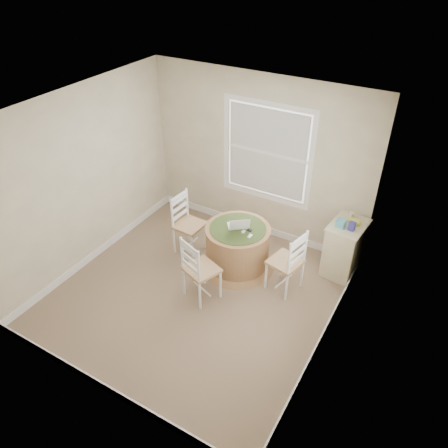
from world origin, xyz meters
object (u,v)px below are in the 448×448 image
Objects in this scene: chair_right at (285,261)px; laptop at (238,225)px; chair_near at (201,269)px; corner_chest at (344,248)px; chair_left at (190,225)px; round_table at (237,245)px.

chair_right reaches higher than laptop.
corner_chest is at bearing -114.76° from chair_near.
chair_near is 1.14× the size of corner_chest.
laptop is at bearing -81.54° from chair_left.
corner_chest is at bearing -69.22° from chair_left.
chair_left is (-0.81, -0.04, 0.11)m from round_table.
laptop reaches higher than round_table.
laptop reaches higher than corner_chest.
chair_near is at bearing -39.50° from chair_right.
chair_left is 0.83m from laptop.
chair_left is at bearing -79.90° from chair_right.
chair_left is 1.14× the size of corner_chest.
chair_near is 1.14m from chair_right.
chair_left is at bearing -176.94° from round_table.
corner_chest is (2.19, 0.70, -0.06)m from chair_left.
laptop is (0.80, 0.08, 0.22)m from chair_left.
chair_left is 2.30m from corner_chest.
round_table is 2.89× the size of laptop.
chair_near is at bearing -134.39° from chair_left.
round_table is at bearing -149.22° from corner_chest.
chair_near reaches higher than corner_chest.
round_table is 1.18× the size of chair_right.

